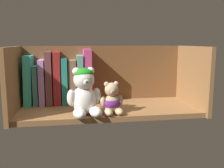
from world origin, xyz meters
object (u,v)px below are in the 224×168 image
Objects in this scene: book_1 at (37,85)px; book_5 at (65,81)px; book_4 at (57,78)px; teddy_bear_smaller at (112,101)px; book_7 at (80,79)px; book_0 at (29,80)px; book_8 at (87,76)px; book_3 at (50,78)px; teddy_bear_larger at (84,93)px; book_2 at (43,82)px; book_6 at (72,81)px.

book_1 is 0.84× the size of book_5.
book_4 reaches higher than teddy_bear_smaller.
book_7 is 23.56cm from teddy_bear_smaller.
book_8 is at bearing 0.00° from book_0.
teddy_bear_larger is at bearing -56.04° from book_3.
book_7 is at bearing 0.00° from book_3.
book_2 reaches higher than teddy_bear_larger.
teddy_bear_smaller is (17.35, -20.12, -5.06)cm from book_5.
book_5 is 9.92cm from book_8.
book_3 is at bearing 180.00° from book_8.
book_8 reaches higher than book_1.
book_5 is at bearing 0.00° from book_4.
book_8 reaches higher than teddy_bear_smaller.
teddy_bear_smaller is (32.19, -20.12, -5.65)cm from book_0.
teddy_bear_smaller is at bearing -61.54° from book_7.
book_8 is 20.76cm from teddy_bear_larger.
book_1 is 27.94cm from teddy_bear_larger.
book_0 is 1.19× the size of teddy_bear_larger.
book_8 is at bearing 0.00° from book_2.
book_1 is 1.38× the size of teddy_bear_smaller.
book_0 is 1.06× the size of book_5.
book_4 reaches higher than book_7.
book_8 is (6.54, 0.00, 2.29)cm from book_6.
book_3 is 3.23cm from book_4.
book_6 is 0.80× the size of book_8.
book_5 is at bearing 109.80° from teddy_bear_larger.
book_8 is 1.34× the size of teddy_bear_larger.
teddy_bear_larger is at bearing -42.53° from book_0.
book_8 is at bearing 0.00° from book_1.
book_4 is 3.40cm from book_5.
book_0 is 3.67cm from book_1.
teddy_bear_larger is at bearing -70.20° from book_5.
book_3 is (8.47, 0.00, 0.78)cm from book_0.
book_8 is at bearing 0.00° from book_3.
book_6 is 25.03cm from teddy_bear_smaller.
book_1 is 0.74× the size of book_3.
book_1 is at bearing 0.00° from book_0.
book_2 reaches higher than teddy_bear_smaller.
book_5 reaches higher than book_1.
book_2 is 1.01× the size of book_6.
book_5 is at bearing 180.00° from book_7.
book_4 is 1.07× the size of book_7.
book_1 reaches higher than teddy_bear_smaller.
book_2 is 0.92× the size of book_7.
book_3 reaches higher than teddy_bear_smaller.
book_2 is at bearing 180.00° from book_6.
book_5 reaches higher than teddy_bear_smaller.
teddy_bear_larger reaches higher than book_1.
book_5 is 0.94× the size of book_7.
book_8 reaches higher than book_0.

